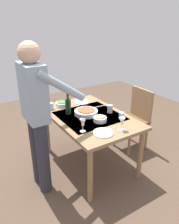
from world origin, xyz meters
TOP-DOWN VIEW (x-y plane):
  - ground_plane at (0.00, 0.00)m, footprint 6.00×6.00m
  - dining_table at (0.00, 0.00)m, footprint 1.31×0.87m
  - chair_near at (-0.00, -0.82)m, footprint 0.40×0.40m
  - person_server at (-0.06, 0.69)m, footprint 0.42×0.61m
  - wine_bottle at (0.19, 0.20)m, footprint 0.07×0.07m
  - wine_glass_left at (-0.31, 0.29)m, footprint 0.07×0.07m
  - wine_glass_right at (-0.51, -0.10)m, footprint 0.07×0.07m
  - water_cup_near_left at (-0.29, -0.28)m, footprint 0.07×0.07m
  - water_cup_near_right at (0.46, 0.33)m, footprint 0.07×0.07m
  - water_cup_far_left at (-0.06, -0.28)m, footprint 0.07×0.07m
  - serving_bowl_pasta at (0.06, 0.02)m, footprint 0.30×0.30m
  - side_bowl_salad at (0.47, 0.15)m, footprint 0.18×0.18m
  - side_bowl_bread at (-0.21, -0.02)m, footprint 0.16×0.16m
  - dinner_plate_near at (-0.47, 0.12)m, footprint 0.23×0.23m
  - dinner_plate_far at (0.45, -0.15)m, footprint 0.23×0.23m
  - table_knife at (0.18, -0.26)m, footprint 0.03×0.20m

SIDE VIEW (x-z plane):
  - ground_plane at x=0.00m, z-range 0.00..0.00m
  - chair_near at x=0.00m, z-range 0.07..0.98m
  - dining_table at x=0.00m, z-range 0.28..1.00m
  - table_knife at x=0.18m, z-range 0.72..0.73m
  - dinner_plate_near at x=-0.47m, z-range 0.72..0.74m
  - dinner_plate_far at x=0.45m, z-range 0.72..0.74m
  - serving_bowl_pasta at x=0.06m, z-range 0.72..0.79m
  - side_bowl_salad at x=0.47m, z-range 0.72..0.79m
  - side_bowl_bread at x=-0.21m, z-range 0.72..0.79m
  - water_cup_near_left at x=-0.29m, z-range 0.72..0.81m
  - water_cup_near_right at x=0.46m, z-range 0.72..0.81m
  - water_cup_far_left at x=-0.06m, z-range 0.72..0.83m
  - wine_glass_left at x=-0.31m, z-range 0.75..0.90m
  - wine_glass_right at x=-0.51m, z-range 0.75..0.90m
  - wine_bottle at x=0.19m, z-range 0.69..0.98m
  - person_server at x=-0.06m, z-range 0.12..1.81m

